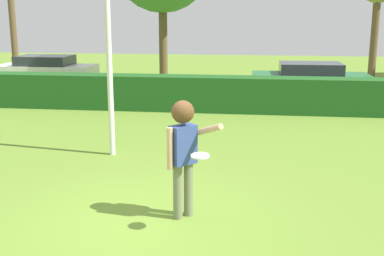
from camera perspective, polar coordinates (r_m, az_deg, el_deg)
The scene contains 6 objects.
ground_plane at distance 7.46m, azimuth -5.34°, elevation -10.73°, with size 60.00×60.00×0.00m, color olive.
person at distance 7.23m, azimuth -1.00°, elevation -1.90°, with size 0.83×0.49×1.79m.
frisbee at distance 6.64m, azimuth 0.95°, elevation -3.23°, with size 0.25×0.26×0.04m.
hedge_row at distance 15.52m, azimuth 1.70°, elevation 3.98°, with size 18.23×0.90×1.09m, color #1D521C.
parked_car_white at distance 22.12m, azimuth -16.53°, elevation 6.56°, with size 4.20×1.81×1.25m.
parked_car_green at distance 18.62m, azimuth 13.45°, elevation 5.60°, with size 4.23×1.85×1.25m.
Camera 1 is at (1.58, -6.64, 3.01)m, focal length 46.23 mm.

